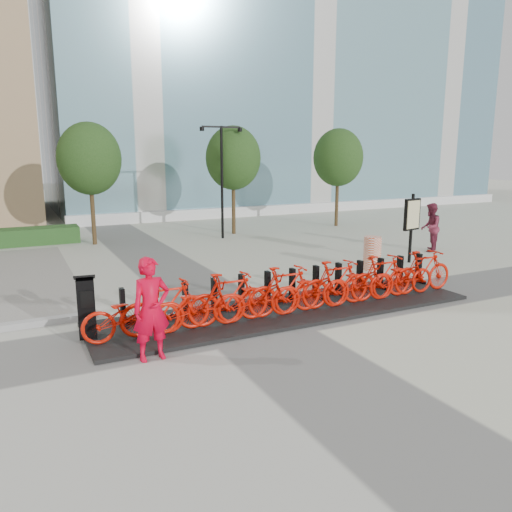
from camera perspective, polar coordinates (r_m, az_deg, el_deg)
name	(u,v)px	position (r m, az deg, el deg)	size (l,w,h in m)	color
ground	(246,323)	(11.56, -1.15, -7.64)	(120.00, 120.00, 0.00)	beige
glass_building	(266,44)	(41.25, 1.17, 23.11)	(32.00, 16.00, 24.00)	#3E6A8A
hedge_b	(3,238)	(23.34, -26.94, 1.84)	(6.00, 1.20, 0.70)	#153B10
tree_1	(89,159)	(22.10, -18.51, 10.48)	(2.60, 2.60, 5.10)	#403121
tree_2	(233,158)	(23.91, -2.63, 11.11)	(2.60, 2.60, 5.10)	#403121
tree_3	(338,158)	(26.89, 9.38, 11.03)	(2.60, 2.60, 5.10)	#403121
streetlamp	(222,169)	(22.60, -3.93, 9.90)	(2.00, 0.20, 5.00)	black
dock_pad	(288,310)	(12.38, 3.73, -6.15)	(9.60, 2.40, 0.08)	black
dock_rail_posts	(294,285)	(12.84, 4.33, -3.34)	(8.74, 0.50, 0.85)	black
bike_0	(132,314)	(10.54, -14.02, -6.45)	(0.70, 2.01, 1.06)	red
bike_1	(166,307)	(10.69, -10.26, -5.70)	(0.55, 1.95, 1.17)	red
bike_2	(198,305)	(10.91, -6.60, -5.54)	(0.70, 2.01, 1.06)	red
bike_3	(229,298)	(11.14, -3.11, -4.80)	(0.55, 1.95, 1.17)	red
bike_4	(258,296)	(11.45, 0.21, -4.63)	(0.70, 2.01, 1.06)	red
bike_5	(285,290)	(11.76, 3.36, -3.92)	(0.55, 1.95, 1.17)	red
bike_6	(311,289)	(12.14, 6.32, -3.76)	(0.70, 2.01, 1.06)	red
bike_7	(336,283)	(12.52, 9.11, -3.09)	(0.55, 1.95, 1.17)	red
bike_8	(359,282)	(12.95, 11.70, -2.95)	(0.70, 2.01, 1.06)	red
bike_9	(381,277)	(13.38, 14.15, -2.33)	(0.55, 1.95, 1.17)	red
bike_10	(403,276)	(13.87, 16.41, -2.22)	(0.70, 2.01, 1.06)	red
bike_11	(423,271)	(14.34, 18.54, -1.66)	(0.55, 1.95, 1.17)	red
kiosk	(86,307)	(10.82, -18.81, -5.56)	(0.46, 0.40, 1.36)	black
worker_red	(151,309)	(9.51, -11.88, -5.96)	(0.72, 0.47, 1.97)	red
pedestrian	(430,227)	(20.82, 19.29, 3.11)	(0.93, 0.72, 1.91)	maroon
construction_barrel	(372,253)	(17.04, 13.14, 0.31)	(0.58, 0.58, 1.11)	#DB3905
map_sign	(412,217)	(18.36, 17.40, 4.23)	(0.80, 0.28, 2.44)	black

